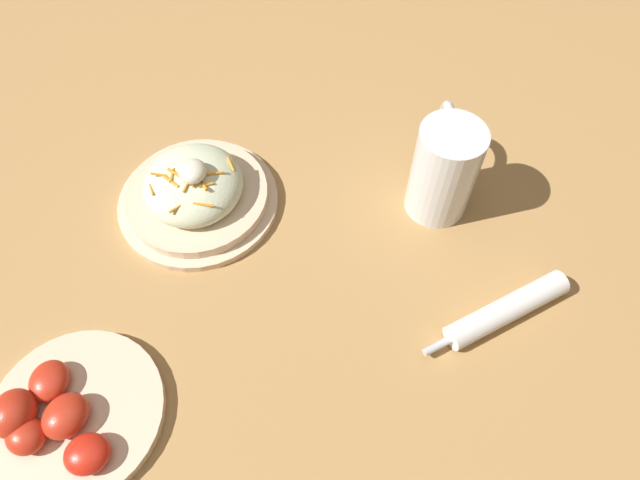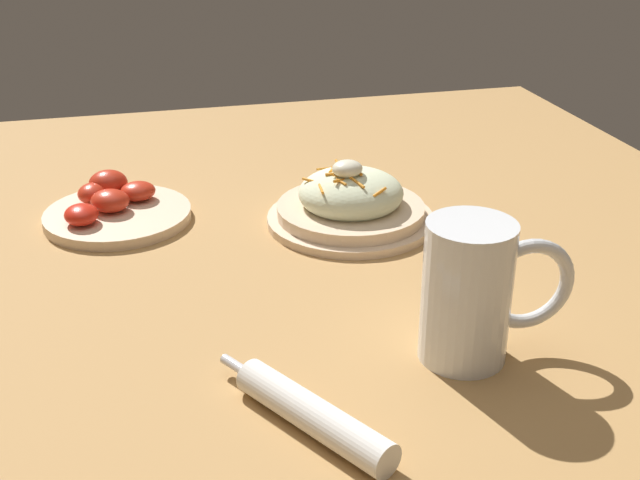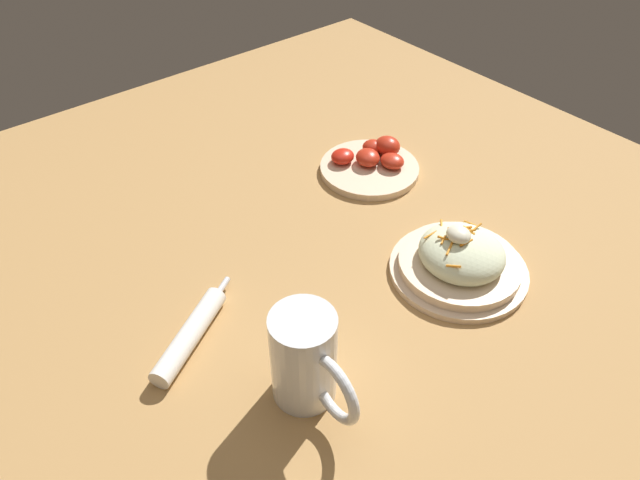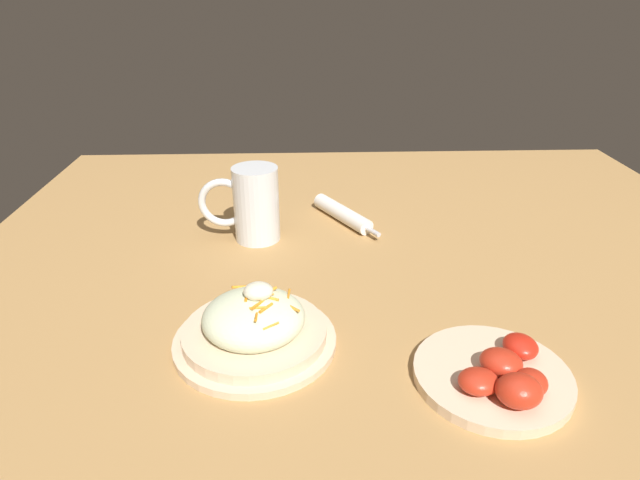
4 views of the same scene
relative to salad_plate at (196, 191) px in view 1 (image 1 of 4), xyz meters
The scene contains 5 objects.
ground_plane 0.23m from the salad_plate, 36.88° to the left, with size 1.43×1.43×0.00m, color #B2844C.
salad_plate is the anchor object (origin of this frame).
beer_mug 0.32m from the salad_plate, 93.78° to the left, with size 0.15×0.08×0.14m.
napkin_roll 0.42m from the salad_plate, 69.62° to the left, with size 0.12×0.18×0.03m.
tomato_plate 0.31m from the salad_plate, 17.00° to the right, with size 0.19×0.19×0.05m.
Camera 1 is at (0.26, 0.05, 0.61)m, focal length 30.97 mm.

